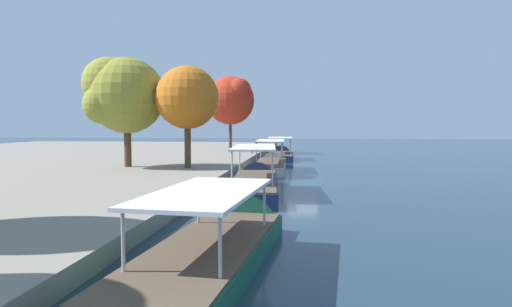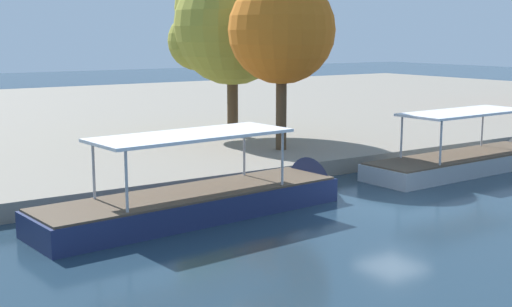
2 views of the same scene
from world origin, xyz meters
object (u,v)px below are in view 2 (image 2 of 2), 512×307
object	(u,v)px
tour_boat_2	(475,163)
tree_2	(279,29)
tour_boat_1	(216,202)
tree_0	(225,24)

from	to	relation	value
tour_boat_2	tree_2	bearing A→B (deg)	133.70
tour_boat_1	tour_boat_2	distance (m)	15.52
tree_0	tour_boat_1	bearing A→B (deg)	-123.03
tour_boat_2	tree_0	xyz separation A→B (m)	(-6.89, 13.15, 7.10)
tour_boat_1	tree_0	distance (m)	17.32
tour_boat_1	tree_0	world-z (taller)	tree_0
tour_boat_2	tree_0	world-z (taller)	tree_0
tour_boat_1	tree_2	world-z (taller)	tree_2
tour_boat_1	tree_2	bearing A→B (deg)	36.72
tour_boat_2	tree_2	world-z (taller)	tree_2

